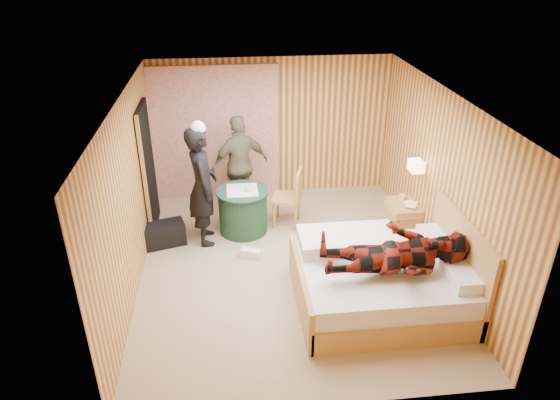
{
  "coord_description": "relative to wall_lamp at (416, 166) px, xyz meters",
  "views": [
    {
      "loc": [
        -0.79,
        -5.97,
        4.19
      ],
      "look_at": [
        -0.12,
        0.07,
        1.05
      ],
      "focal_mm": 32.0,
      "sensor_mm": 36.0,
      "label": 1
    }
  ],
  "objects": [
    {
      "name": "curtain",
      "position": [
        -2.92,
        1.98,
        -0.1
      ],
      "size": [
        2.2,
        0.08,
        2.4
      ],
      "primitive_type": "cube",
      "color": "beige",
      "rests_on": "floor"
    },
    {
      "name": "chair_far",
      "position": [
        -2.55,
        1.29,
        -0.76
      ],
      "size": [
        0.51,
        0.51,
        0.93
      ],
      "rotation": [
        0.0,
        0.0,
        0.25
      ],
      "color": "tan",
      "rests_on": "floor"
    },
    {
      "name": "sneaker_right",
      "position": [
        -2.46,
        -0.17,
        -1.23
      ],
      "size": [
        0.32,
        0.22,
        0.13
      ],
      "primitive_type": "cube",
      "rotation": [
        0.0,
        0.0,
        -0.36
      ],
      "color": "white",
      "rests_on": "floor"
    },
    {
      "name": "sneaker_left",
      "position": [
        -2.5,
        0.48,
        -1.24
      ],
      "size": [
        0.31,
        0.21,
        0.13
      ],
      "primitive_type": "cube",
      "rotation": [
        0.0,
        0.0,
        -0.37
      ],
      "color": "white",
      "rests_on": "floor"
    },
    {
      "name": "wall_lamp",
      "position": [
        0.0,
        0.0,
        0.0
      ],
      "size": [
        0.26,
        0.24,
        0.16
      ],
      "color": "gold",
      "rests_on": "wall_right"
    },
    {
      "name": "cup_table",
      "position": [
        -2.43,
        0.58,
        -0.52
      ],
      "size": [
        0.13,
        0.13,
        0.1
      ],
      "primitive_type": "imported",
      "rotation": [
        0.0,
        0.0,
        0.07
      ],
      "color": "white",
      "rests_on": "round_table"
    },
    {
      "name": "book_upper",
      "position": [
        -0.04,
        0.11,
        -0.67
      ],
      "size": [
        0.26,
        0.28,
        0.02
      ],
      "primitive_type": "imported",
      "rotation": [
        0.0,
        0.0,
        -0.54
      ],
      "color": "white",
      "rests_on": "nightstand"
    },
    {
      "name": "ceiling",
      "position": [
        -1.92,
        -0.45,
        1.2
      ],
      "size": [
        4.2,
        5.0,
        0.01
      ],
      "primitive_type": "cube",
      "color": "silver",
      "rests_on": "wall_back"
    },
    {
      "name": "nightstand",
      "position": [
        -0.04,
        0.16,
        -0.99
      ],
      "size": [
        0.45,
        0.62,
        0.59
      ],
      "color": "tan",
      "rests_on": "floor"
    },
    {
      "name": "wall_back",
      "position": [
        -1.92,
        2.05,
        -0.05
      ],
      "size": [
        4.2,
        0.02,
        2.5
      ],
      "primitive_type": "cube",
      "color": "#EEAD5B",
      "rests_on": "floor"
    },
    {
      "name": "cup_nightstand",
      "position": [
        -0.04,
        0.29,
        -0.66
      ],
      "size": [
        0.11,
        0.11,
        0.09
      ],
      "primitive_type": "imported",
      "rotation": [
        0.0,
        0.0,
        0.16
      ],
      "color": "white",
      "rests_on": "nightstand"
    },
    {
      "name": "duffel_bag",
      "position": [
        -3.77,
        0.35,
        -1.12
      ],
      "size": [
        0.7,
        0.5,
        0.36
      ],
      "primitive_type": "cube",
      "rotation": [
        0.0,
        0.0,
        0.27
      ],
      "color": "black",
      "rests_on": "floor"
    },
    {
      "name": "book_lower",
      "position": [
        -0.04,
        0.11,
        -0.69
      ],
      "size": [
        0.19,
        0.24,
        0.02
      ],
      "primitive_type": "imported",
      "rotation": [
        0.0,
        0.0,
        0.12
      ],
      "color": "white",
      "rests_on": "nightstand"
    },
    {
      "name": "bed",
      "position": [
        -0.81,
        -1.39,
        -0.96
      ],
      "size": [
        2.18,
        1.72,
        1.18
      ],
      "color": "tan",
      "rests_on": "floor"
    },
    {
      "name": "man_on_bed",
      "position": [
        -0.77,
        -1.62,
        -0.28
      ],
      "size": [
        0.86,
        0.67,
        1.77
      ],
      "primitive_type": "imported",
      "rotation": [
        0.0,
        1.57,
        0.0
      ],
      "color": "maroon",
      "rests_on": "bed"
    },
    {
      "name": "floor",
      "position": [
        -1.92,
        -0.45,
        -1.3
      ],
      "size": [
        4.2,
        5.0,
        0.01
      ],
      "primitive_type": "cube",
      "color": "tan",
      "rests_on": "ground"
    },
    {
      "name": "doorway",
      "position": [
        -3.98,
        0.95,
        -0.28
      ],
      "size": [
        0.06,
        0.9,
        2.05
      ],
      "primitive_type": "cube",
      "color": "black",
      "rests_on": "floor"
    },
    {
      "name": "man_at_table",
      "position": [
        -2.53,
        1.33,
        -0.44
      ],
      "size": [
        1.09,
        0.75,
        1.72
      ],
      "primitive_type": "imported",
      "rotation": [
        0.0,
        0.0,
        3.5
      ],
      "color": "brown",
      "rests_on": "floor"
    },
    {
      "name": "round_table",
      "position": [
        -2.53,
        0.63,
        -0.93
      ],
      "size": [
        0.83,
        0.83,
        0.74
      ],
      "color": "#1F442E",
      "rests_on": "floor"
    },
    {
      "name": "chair_near",
      "position": [
        -1.72,
        0.74,
        -0.72
      ],
      "size": [
        0.56,
        0.56,
        0.99
      ],
      "rotation": [
        0.0,
        0.0,
        -1.87
      ],
      "color": "tan",
      "rests_on": "floor"
    },
    {
      "name": "woman_standing",
      "position": [
        -3.13,
        0.41,
        -0.36
      ],
      "size": [
        0.52,
        0.73,
        1.88
      ],
      "primitive_type": "imported",
      "rotation": [
        0.0,
        0.0,
        1.68
      ],
      "color": "black",
      "rests_on": "floor"
    },
    {
      "name": "wall_left",
      "position": [
        -4.02,
        -0.45,
        -0.05
      ],
      "size": [
        0.02,
        5.0,
        2.5
      ],
      "primitive_type": "cube",
      "color": "#EEAD5B",
      "rests_on": "floor"
    },
    {
      "name": "wall_right",
      "position": [
        0.18,
        -0.45,
        -0.05
      ],
      "size": [
        0.02,
        5.0,
        2.5
      ],
      "primitive_type": "cube",
      "color": "#EEAD5B",
      "rests_on": "floor"
    }
  ]
}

